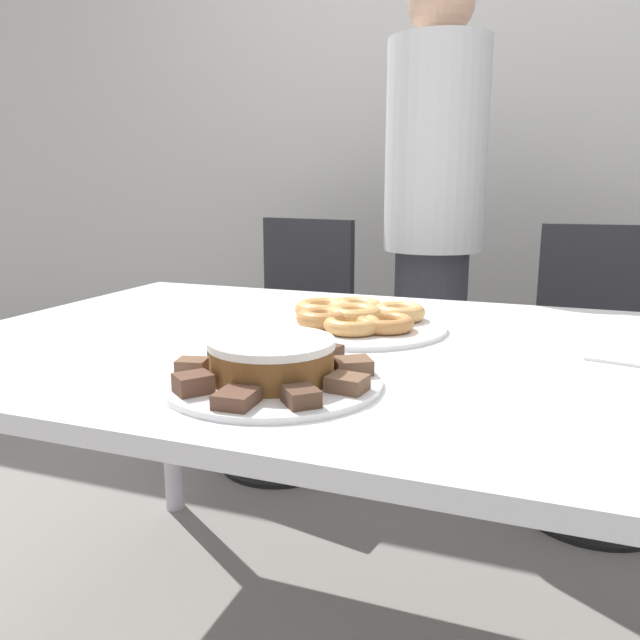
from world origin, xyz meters
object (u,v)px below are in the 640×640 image
office_chair_right (600,378)px  frosted_cake (272,359)px  plate_cake (272,381)px  office_chair_left (287,348)px  napkin (619,358)px  plate_donuts (354,326)px  person_standing (433,229)px

office_chair_right → frosted_cake: office_chair_right is taller
plate_cake → frosted_cake: size_ratio=1.75×
office_chair_left → napkin: office_chair_left is taller
plate_donuts → person_standing: bearing=89.3°
person_standing → frosted_cake: 1.24m
plate_cake → office_chair_left: bearing=112.7°
office_chair_left → office_chair_right: size_ratio=1.00×
office_chair_left → frosted_cake: 1.40m
office_chair_left → plate_cake: bearing=-55.9°
office_chair_right → plate_donuts: office_chair_right is taller
frosted_cake → napkin: size_ratio=1.65×
person_standing → office_chair_left: (-0.54, 0.01, -0.46)m
office_chair_left → napkin: (1.03, -0.91, 0.30)m
office_chair_left → plate_cake: size_ratio=2.71×
plate_donuts → office_chair_right: bearing=56.7°
office_chair_left → plate_donuts: (0.53, -0.84, 0.30)m
frosted_cake → plate_donuts: bearing=89.5°
plate_donuts → plate_cake: bearing=-90.5°
office_chair_right → plate_donuts: (-0.55, -0.84, 0.30)m
person_standing → plate_donuts: size_ratio=4.32×
office_chair_right → plate_cake: bearing=-118.3°
person_standing → plate_cake: person_standing is taller
office_chair_right → plate_donuts: bearing=-127.6°
plate_cake → napkin: 0.61m
person_standing → office_chair_left: size_ratio=1.85×
office_chair_right → plate_cake: (-0.56, -1.25, 0.30)m
office_chair_right → napkin: 0.96m
office_chair_left → frosted_cake: office_chair_left is taller
person_standing → plate_cake: bearing=-90.6°
plate_donuts → frosted_cake: bearing=-90.5°
office_chair_left → plate_cake: office_chair_left is taller
plate_cake → frosted_cake: (0.00, 0.00, 0.04)m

